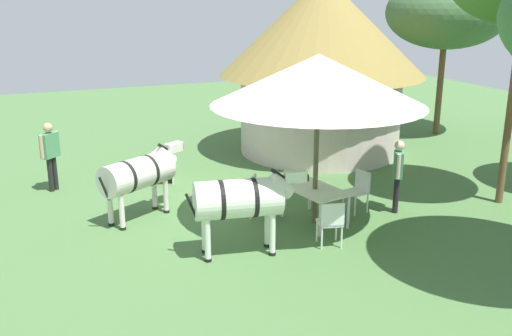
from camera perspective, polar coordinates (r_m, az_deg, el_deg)
name	(u,v)px	position (r m, az deg, el deg)	size (l,w,h in m)	color
ground_plane	(227,206)	(13.11, -2.86, -3.77)	(36.00, 36.00, 0.00)	#486E3C
thatched_hut	(322,56)	(17.25, 6.43, 10.80)	(5.95, 5.95, 5.08)	beige
shade_umbrella	(318,80)	(11.50, 6.12, 8.56)	(4.24, 4.24, 3.47)	brown
patio_dining_table	(315,193)	(12.05, 5.78, -2.41)	(1.52, 1.09, 0.74)	silver
patio_chair_near_lawn	(257,193)	(12.34, 0.14, -2.50)	(0.61, 0.60, 0.90)	silver
patio_chair_west_end	(331,221)	(10.99, 7.33, -5.14)	(0.51, 0.53, 0.90)	silver
patio_chair_east_end	(359,188)	(12.87, 10.02, -1.96)	(0.51, 0.49, 0.90)	silver
guest_beside_umbrella	(398,170)	(12.86, 13.69, -0.14)	(0.49, 0.41, 1.60)	black
standing_watcher	(50,150)	(14.69, -19.47, 1.64)	(0.46, 0.47, 1.67)	black
striped_lounge_chair	(162,171)	(15.00, -9.13, -0.25)	(0.90, 0.72, 0.66)	#CD4241
zebra_nearest_camera	(241,199)	(10.43, -1.48, -3.07)	(0.96, 2.22, 1.60)	silver
zebra_by_umbrella	(139,174)	(12.36, -11.34, -0.56)	(1.39, 2.03, 1.52)	silver
acacia_tree_right_background	(447,13)	(20.24, 18.13, 14.22)	(3.86, 3.86, 5.13)	brown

